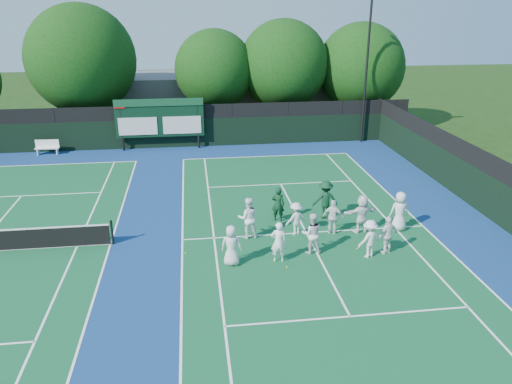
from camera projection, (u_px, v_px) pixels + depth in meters
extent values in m
plane|color=#17320D|center=(311.00, 243.00, 21.33)|extent=(120.00, 120.00, 0.00)
cube|color=navy|center=(170.00, 241.00, 21.52)|extent=(34.00, 32.00, 0.01)
cube|color=#11532C|center=(306.00, 233.00, 22.26)|extent=(10.97, 23.77, 0.00)
cube|color=white|center=(266.00, 156.00, 33.26)|extent=(10.97, 0.08, 0.00)
cube|color=white|center=(182.00, 240.00, 21.58)|extent=(0.08, 23.77, 0.00)
cube|color=white|center=(423.00, 226.00, 22.93)|extent=(0.08, 23.77, 0.00)
cube|color=white|center=(214.00, 238.00, 21.75)|extent=(0.08, 23.77, 0.00)
cube|color=white|center=(394.00, 228.00, 22.76)|extent=(0.08, 23.77, 0.00)
cube|color=white|center=(350.00, 316.00, 16.33)|extent=(8.23, 0.08, 0.00)
cube|color=white|center=(281.00, 184.00, 28.18)|extent=(8.23, 0.08, 0.00)
cube|color=white|center=(306.00, 233.00, 22.26)|extent=(0.08, 12.80, 0.00)
cube|color=white|center=(48.00, 165.00, 31.55)|extent=(10.97, 0.08, 0.00)
cube|color=white|center=(111.00, 244.00, 21.21)|extent=(0.08, 23.77, 0.00)
cube|color=white|center=(77.00, 246.00, 21.05)|extent=(0.08, 23.77, 0.00)
cube|color=white|center=(21.00, 196.00, 26.47)|extent=(8.23, 0.08, 0.00)
cube|color=black|center=(176.00, 133.00, 35.06)|extent=(34.00, 0.08, 2.00)
cube|color=black|center=(174.00, 112.00, 34.53)|extent=(34.00, 0.05, 1.00)
cube|color=black|center=(498.00, 202.00, 23.00)|extent=(0.08, 32.00, 2.00)
cube|color=black|center=(503.00, 171.00, 22.47)|extent=(0.05, 32.00, 1.00)
cylinder|color=black|center=(121.00, 126.00, 33.98)|extent=(0.16, 0.16, 3.50)
cylinder|color=black|center=(198.00, 123.00, 34.62)|extent=(0.16, 0.16, 3.50)
cube|color=black|center=(160.00, 118.00, 34.14)|extent=(6.00, 0.15, 2.60)
cube|color=#134326|center=(158.00, 102.00, 33.66)|extent=(6.00, 0.05, 0.50)
cube|color=silver|center=(138.00, 126.00, 34.04)|extent=(2.60, 0.04, 1.20)
cube|color=silver|center=(182.00, 125.00, 34.41)|extent=(2.60, 0.04, 1.20)
cube|color=#9E0D0F|center=(119.00, 105.00, 33.37)|extent=(0.70, 0.04, 0.50)
cube|color=slate|center=(224.00, 98.00, 42.60)|extent=(18.00, 6.00, 4.00)
cylinder|color=black|center=(366.00, 73.00, 35.01)|extent=(0.16, 0.16, 10.00)
cylinder|color=black|center=(112.00, 232.00, 21.04)|extent=(0.10, 0.10, 1.10)
cube|color=white|center=(47.00, 148.00, 33.57)|extent=(1.57, 0.48, 0.06)
cube|color=white|center=(47.00, 143.00, 33.61)|extent=(1.56, 0.13, 0.52)
cube|color=white|center=(38.00, 152.00, 33.57)|extent=(0.08, 0.37, 0.41)
cube|color=white|center=(57.00, 151.00, 33.72)|extent=(0.08, 0.37, 0.41)
cylinder|color=black|center=(89.00, 119.00, 37.35)|extent=(0.44, 0.44, 2.87)
sphere|color=black|center=(81.00, 59.00, 35.80)|extent=(7.79, 7.79, 7.79)
sphere|color=black|center=(92.00, 70.00, 36.43)|extent=(5.45, 5.45, 5.45)
cylinder|color=black|center=(216.00, 117.00, 38.55)|extent=(0.44, 0.44, 2.69)
sphere|color=black|center=(214.00, 70.00, 37.28)|extent=(5.94, 5.94, 5.94)
sphere|color=black|center=(222.00, 77.00, 37.84)|extent=(4.16, 4.16, 4.16)
cylinder|color=black|center=(283.00, 115.00, 39.20)|extent=(0.44, 0.44, 2.67)
sphere|color=black|center=(284.00, 65.00, 37.82)|extent=(6.73, 6.73, 6.73)
sphere|color=black|center=(290.00, 73.00, 38.41)|extent=(4.71, 4.71, 4.71)
cylinder|color=black|center=(357.00, 114.00, 39.99)|extent=(0.44, 0.44, 2.40)
sphere|color=black|center=(361.00, 67.00, 38.66)|extent=(6.76, 6.76, 6.76)
sphere|color=black|center=(366.00, 75.00, 39.25)|extent=(4.73, 4.73, 4.73)
sphere|color=#D3E31A|center=(287.00, 267.00, 19.32)|extent=(0.07, 0.07, 0.07)
sphere|color=#D3E31A|center=(325.00, 214.00, 24.10)|extent=(0.07, 0.07, 0.07)
sphere|color=#D3E31A|center=(186.00, 253.00, 20.41)|extent=(0.07, 0.07, 0.07)
sphere|color=#D3E31A|center=(290.00, 214.00, 24.16)|extent=(0.07, 0.07, 0.07)
sphere|color=#D3E31A|center=(357.00, 249.00, 20.77)|extent=(0.07, 0.07, 0.07)
imported|color=silver|center=(231.00, 245.00, 19.29)|extent=(0.91, 0.70, 1.66)
imported|color=white|center=(279.00, 242.00, 19.53)|extent=(0.66, 0.47, 1.70)
imported|color=white|center=(312.00, 233.00, 20.20)|extent=(0.90, 0.74, 1.74)
imported|color=white|center=(370.00, 239.00, 19.91)|extent=(1.17, 0.92, 1.60)
imported|color=white|center=(388.00, 235.00, 20.19)|extent=(1.04, 0.74, 1.63)
imported|color=white|center=(248.00, 218.00, 21.53)|extent=(0.90, 0.70, 1.85)
imported|color=silver|center=(296.00, 219.00, 21.88)|extent=(1.10, 0.84, 1.50)
imported|color=white|center=(333.00, 217.00, 21.94)|extent=(1.01, 0.74, 1.59)
imported|color=white|center=(362.00, 214.00, 22.05)|extent=(1.70, 0.81, 1.75)
imported|color=white|center=(400.00, 211.00, 22.23)|extent=(0.91, 0.62, 1.82)
imported|color=#0E331B|center=(278.00, 204.00, 23.23)|extent=(0.70, 0.58, 1.66)
imported|color=#0E331D|center=(325.00, 200.00, 23.47)|extent=(1.24, 0.74, 1.88)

